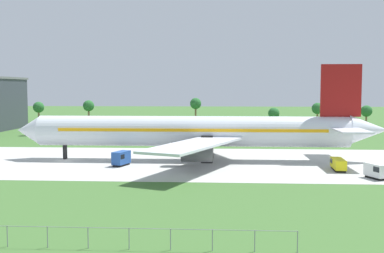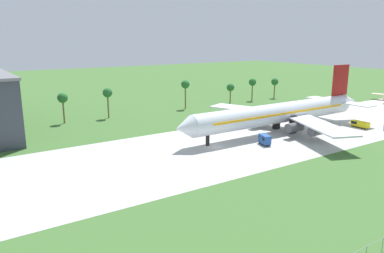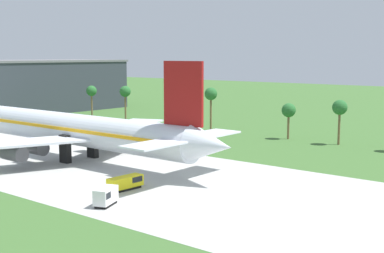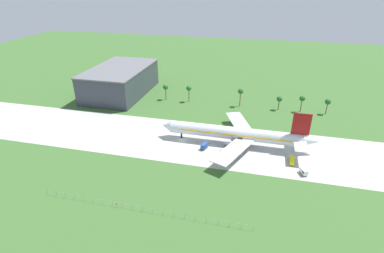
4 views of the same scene
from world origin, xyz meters
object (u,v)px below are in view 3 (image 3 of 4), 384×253
at_px(jet_airliner, 74,130).
at_px(fuel_truck, 105,196).
at_px(terminal_building, 39,85).
at_px(catering_van, 126,182).

distance_m(jet_airliner, fuel_truck, 36.76).
height_order(fuel_truck, terminal_building, terminal_building).
height_order(jet_airliner, terminal_building, jet_airliner).
distance_m(catering_van, terminal_building, 134.68).
height_order(fuel_truck, catering_van, fuel_truck).
distance_m(fuel_truck, catering_van, 9.56).
distance_m(jet_airliner, terminal_building, 106.17).
bearing_deg(jet_airliner, terminal_building, 148.61).
height_order(jet_airliner, catering_van, jet_airliner).
bearing_deg(fuel_truck, terminal_building, 148.48).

